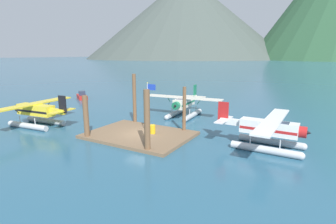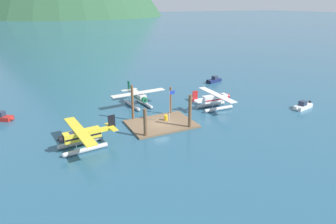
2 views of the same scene
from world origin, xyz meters
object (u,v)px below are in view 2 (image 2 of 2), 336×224
(seaplane_white_stbd_fwd, at_px, (215,100))
(boat_red_open_west, at_px, (0,117))
(seaplane_cream_bow_centre, at_px, (138,98))
(seaplane_yellow_port_aft, at_px, (82,137))
(boat_navy_open_east, at_px, (214,80))
(fuel_drum, at_px, (166,118))
(flagpole, at_px, (170,102))
(boat_white_open_se, at_px, (303,106))

(seaplane_white_stbd_fwd, relative_size, boat_red_open_west, 2.42)
(seaplane_cream_bow_centre, relative_size, boat_red_open_west, 2.43)
(seaplane_white_stbd_fwd, bearing_deg, seaplane_yellow_port_aft, -167.64)
(boat_navy_open_east, distance_m, boat_red_open_west, 46.22)
(seaplane_yellow_port_aft, bearing_deg, boat_navy_open_east, 30.99)
(fuel_drum, height_order, boat_red_open_west, boat_red_open_west)
(seaplane_white_stbd_fwd, xyz_separation_m, seaplane_cream_bow_centre, (-11.98, 7.48, 0.00))
(flagpole, bearing_deg, boat_navy_open_east, 41.41)
(fuel_drum, xyz_separation_m, seaplane_cream_bow_centre, (-1.16, 9.47, 0.84))
(seaplane_cream_bow_centre, bearing_deg, seaplane_white_stbd_fwd, -31.96)
(flagpole, distance_m, seaplane_white_stbd_fwd, 11.16)
(fuel_drum, bearing_deg, boat_white_open_se, -11.67)
(boat_navy_open_east, bearing_deg, fuel_drum, -140.47)
(fuel_drum, distance_m, boat_red_open_west, 27.30)
(boat_white_open_se, bearing_deg, seaplane_cream_bow_centre, 150.88)
(boat_navy_open_east, bearing_deg, boat_white_open_se, -81.73)
(flagpole, height_order, seaplane_cream_bow_centre, flagpole)
(flagpole, height_order, boat_red_open_west, flagpole)
(seaplane_white_stbd_fwd, distance_m, seaplane_cream_bow_centre, 14.13)
(seaplane_cream_bow_centre, height_order, boat_navy_open_east, seaplane_cream_bow_centre)
(fuel_drum, xyz_separation_m, boat_navy_open_east, (21.82, 18.01, -0.25))
(boat_white_open_se, xyz_separation_m, boat_navy_open_east, (-3.37, 23.21, 0.00))
(boat_navy_open_east, relative_size, boat_red_open_west, 1.10)
(seaplane_yellow_port_aft, bearing_deg, boat_white_open_se, -2.63)
(seaplane_yellow_port_aft, relative_size, boat_red_open_west, 2.44)
(seaplane_white_stbd_fwd, distance_m, boat_navy_open_east, 19.45)
(seaplane_yellow_port_aft, xyz_separation_m, boat_navy_open_east, (35.66, 21.42, -1.09))
(seaplane_cream_bow_centre, distance_m, boat_red_open_west, 23.22)
(flagpole, distance_m, seaplane_yellow_port_aft, 14.47)
(seaplane_white_stbd_fwd, bearing_deg, boat_red_open_west, 162.82)
(fuel_drum, height_order, boat_navy_open_east, boat_navy_open_east)
(seaplane_white_stbd_fwd, bearing_deg, flagpole, -164.18)
(seaplane_cream_bow_centre, bearing_deg, boat_white_open_se, -29.12)
(boat_white_open_se, bearing_deg, boat_navy_open_east, 98.27)
(flagpole, height_order, fuel_drum, flagpole)
(boat_red_open_west, bearing_deg, boat_white_open_se, -20.06)
(boat_navy_open_east, bearing_deg, boat_red_open_west, -173.53)
(seaplane_yellow_port_aft, xyz_separation_m, boat_white_open_se, (39.03, -1.79, -1.09))
(seaplane_yellow_port_aft, relative_size, seaplane_cream_bow_centre, 1.00)
(boat_white_open_se, relative_size, boat_navy_open_east, 1.02)
(flagpole, xyz_separation_m, fuel_drum, (-0.27, 1.00, -2.91))
(seaplane_cream_bow_centre, bearing_deg, fuel_drum, -83.03)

